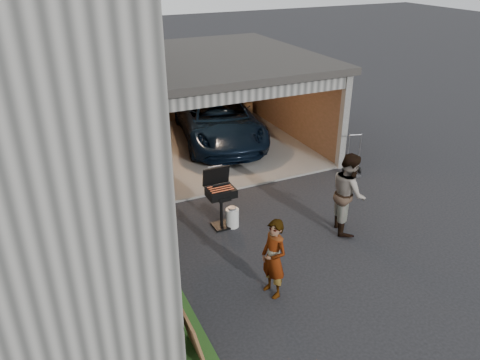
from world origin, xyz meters
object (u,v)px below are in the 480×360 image
object	(u,v)px
woman	(274,259)
bbq_grill	(221,194)
plywood_panel	(192,336)
minivan	(218,121)
propane_tank	(232,218)
hand_truck	(353,167)
man	(348,193)

from	to	relation	value
woman	bbq_grill	xyz separation A→B (m)	(0.05, 2.53, 0.06)
plywood_panel	minivan	bearing A→B (deg)	64.88
propane_tank	minivan	bearing A→B (deg)	70.70
woman	propane_tank	bearing A→B (deg)	162.20
minivan	bbq_grill	size ratio (longest dim) A/B	3.68
bbq_grill	propane_tank	world-z (taller)	bbq_grill
minivan	plywood_panel	world-z (taller)	minivan
plywood_panel	hand_truck	distance (m)	7.62
man	hand_truck	bearing A→B (deg)	-18.68
woman	minivan	bearing A→B (deg)	153.50
minivan	woman	distance (m)	7.67
woman	plywood_panel	xyz separation A→B (m)	(-1.84, -0.84, -0.29)
man	bbq_grill	bearing A→B (deg)	84.22
man	plywood_panel	xyz separation A→B (m)	(-4.36, -2.09, -0.44)
woman	hand_truck	world-z (taller)	woman
propane_tank	woman	bearing A→B (deg)	-96.59
hand_truck	woman	bearing A→B (deg)	-123.50
minivan	bbq_grill	bearing A→B (deg)	-101.51
propane_tank	bbq_grill	bearing A→B (deg)	153.20
minivan	man	world-z (taller)	man
plywood_panel	hand_truck	bearing A→B (deg)	34.63
propane_tank	hand_truck	bearing A→B (deg)	14.42
minivan	man	distance (m)	6.18
woman	bbq_grill	bearing A→B (deg)	167.64
bbq_grill	propane_tank	bearing A→B (deg)	-26.80
woman	bbq_grill	distance (m)	2.54
woman	hand_truck	distance (m)	5.66
woman	bbq_grill	size ratio (longest dim) A/B	1.11
bbq_grill	plywood_panel	world-z (taller)	bbq_grill
man	propane_tank	xyz separation A→B (m)	(-2.24, 1.17, -0.69)
minivan	bbq_grill	xyz separation A→B (m)	(-1.97, -4.87, 0.12)
bbq_grill	man	bearing A→B (deg)	-27.48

